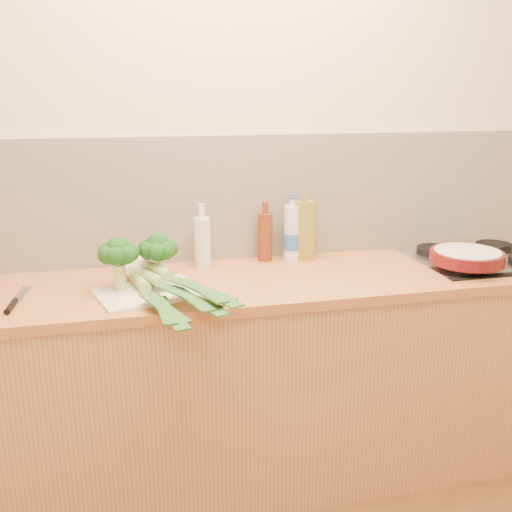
{
  "coord_description": "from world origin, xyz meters",
  "views": [
    {
      "loc": [
        -0.49,
        -0.91,
        1.62
      ],
      "look_at": [
        -0.02,
        1.1,
        1.02
      ],
      "focal_mm": 40.0,
      "sensor_mm": 36.0,
      "label": 1
    }
  ],
  "objects": [
    {
      "name": "glass_bottle",
      "position": [
        -0.18,
        1.39,
        1.01
      ],
      "size": [
        0.07,
        0.07,
        0.27
      ],
      "color": "silver",
      "rests_on": "counter"
    },
    {
      "name": "gas_hob",
      "position": [
        1.02,
        1.2,
        0.91
      ],
      "size": [
        0.58,
        0.5,
        0.04
      ],
      "color": "silver",
      "rests_on": "counter"
    },
    {
      "name": "water_bottle",
      "position": [
        0.22,
        1.41,
        1.02
      ],
      "size": [
        0.08,
        0.08,
        0.27
      ],
      "color": "silver",
      "rests_on": "counter"
    },
    {
      "name": "counter",
      "position": [
        0.0,
        1.2,
        0.45
      ],
      "size": [
        3.2,
        0.62,
        0.9
      ],
      "color": "tan",
      "rests_on": "ground"
    },
    {
      "name": "room_shell",
      "position": [
        0.0,
        1.49,
        1.17
      ],
      "size": [
        3.5,
        3.5,
        3.5
      ],
      "color": "beige",
      "rests_on": "ground"
    },
    {
      "name": "leek_mid",
      "position": [
        -0.37,
        1.05,
        0.95
      ],
      "size": [
        0.3,
        0.59,
        0.04
      ],
      "rotation": [
        0.0,
        0.0,
        0.43
      ],
      "color": "white",
      "rests_on": "chopping_board"
    },
    {
      "name": "skillet",
      "position": [
        0.87,
        1.08,
        0.96
      ],
      "size": [
        0.42,
        0.3,
        0.05
      ],
      "rotation": [
        0.0,
        0.0,
        0.36
      ],
      "color": "#530D12",
      "rests_on": "gas_hob"
    },
    {
      "name": "broccoli_left",
      "position": [
        -0.52,
        1.16,
        1.05
      ],
      "size": [
        0.15,
        0.15,
        0.2
      ],
      "color": "#B0BD6E",
      "rests_on": "chopping_board"
    },
    {
      "name": "oil_tin",
      "position": [
        0.27,
        1.4,
        1.03
      ],
      "size": [
        0.08,
        0.05,
        0.29
      ],
      "color": "olive",
      "rests_on": "counter"
    },
    {
      "name": "chefs_knife",
      "position": [
        -0.89,
        1.1,
        0.91
      ],
      "size": [
        0.05,
        0.29,
        0.02
      ],
      "rotation": [
        0.0,
        0.0,
        -0.08
      ],
      "color": "silver",
      "rests_on": "counter"
    },
    {
      "name": "leek_front",
      "position": [
        -0.44,
        1.08,
        0.93
      ],
      "size": [
        0.21,
        0.7,
        0.04
      ],
      "rotation": [
        0.0,
        0.0,
        0.22
      ],
      "color": "white",
      "rests_on": "chopping_board"
    },
    {
      "name": "leek_back",
      "position": [
        -0.34,
        1.08,
        0.97
      ],
      "size": [
        0.33,
        0.62,
        0.04
      ],
      "rotation": [
        0.0,
        0.0,
        0.45
      ],
      "color": "white",
      "rests_on": "chopping_board"
    },
    {
      "name": "broccoli_right",
      "position": [
        -0.37,
        1.21,
        1.04
      ],
      "size": [
        0.15,
        0.15,
        0.19
      ],
      "color": "#B0BD6E",
      "rests_on": "chopping_board"
    },
    {
      "name": "amber_bottle",
      "position": [
        0.1,
        1.43,
        1.01
      ],
      "size": [
        0.06,
        0.06,
        0.26
      ],
      "color": "#612912",
      "rests_on": "counter"
    },
    {
      "name": "chopping_board",
      "position": [
        -0.42,
        1.1,
        0.91
      ],
      "size": [
        0.43,
        0.36,
        0.01
      ],
      "primitive_type": "cube",
      "rotation": [
        0.0,
        0.0,
        0.28
      ],
      "color": "beige",
      "rests_on": "counter"
    }
  ]
}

